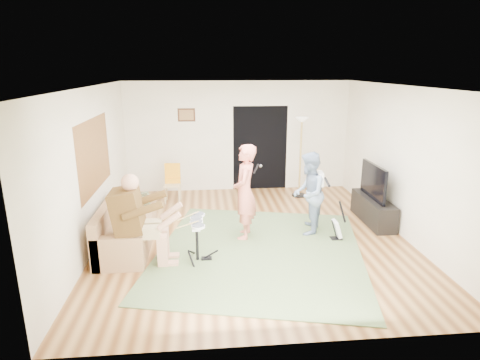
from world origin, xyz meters
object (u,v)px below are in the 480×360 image
at_px(television, 373,181).
at_px(guitar_spare, 337,229).
at_px(singer, 245,192).
at_px(guitarist, 309,193).
at_px(torchiere_lamp, 301,143).
at_px(dining_chair, 173,188).
at_px(drum_kit, 197,242).
at_px(tv_cabinet, 373,210).
at_px(sofa, 123,232).

bearing_deg(television, guitar_spare, -140.76).
relative_size(singer, guitarist, 1.12).
distance_m(torchiere_lamp, dining_chair, 3.17).
height_order(guitarist, television, guitarist).
xyz_separation_m(torchiere_lamp, television, (1.03, -1.80, -0.45)).
height_order(drum_kit, tv_cabinet, drum_kit).
xyz_separation_m(drum_kit, tv_cabinet, (3.50, 1.37, -0.07)).
bearing_deg(sofa, guitar_spare, -0.87).
xyz_separation_m(torchiere_lamp, dining_chair, (-3.01, -0.14, -0.99)).
xyz_separation_m(dining_chair, television, (4.04, -1.66, 0.54)).
bearing_deg(guitar_spare, television, 39.24).
height_order(dining_chair, television, television).
bearing_deg(guitarist, sofa, -64.11).
distance_m(singer, guitarist, 1.20).
distance_m(guitarist, dining_chair, 3.38).
distance_m(torchiere_lamp, tv_cabinet, 2.35).
bearing_deg(drum_kit, guitarist, 25.22).
distance_m(drum_kit, dining_chair, 3.08).
xyz_separation_m(sofa, tv_cabinet, (4.79, 0.72, -0.01)).
distance_m(singer, torchiere_lamp, 2.82).
bearing_deg(sofa, drum_kit, -26.82).
xyz_separation_m(guitar_spare, dining_chair, (-3.10, 2.43, 0.10)).
bearing_deg(dining_chair, torchiere_lamp, 3.99).
relative_size(guitarist, tv_cabinet, 1.10).
height_order(guitar_spare, torchiere_lamp, torchiere_lamp).
relative_size(sofa, guitarist, 1.25).
relative_size(sofa, guitar_spare, 2.63).
relative_size(sofa, television, 1.78).
bearing_deg(torchiere_lamp, sofa, -145.84).
distance_m(singer, tv_cabinet, 2.76).
height_order(sofa, guitar_spare, sofa).
distance_m(guitarist, torchiere_lamp, 2.29).
bearing_deg(tv_cabinet, drum_kit, -158.68).
xyz_separation_m(sofa, television, (4.74, 0.72, 0.59)).
relative_size(drum_kit, dining_chair, 0.83).
bearing_deg(singer, drum_kit, -34.01).
bearing_deg(guitar_spare, dining_chair, 141.88).
bearing_deg(sofa, tv_cabinet, 8.51).
height_order(singer, dining_chair, singer).
height_order(torchiere_lamp, television, torchiere_lamp).
bearing_deg(guitarist, singer, -64.36).
bearing_deg(singer, guitar_spare, 91.76).
distance_m(singer, guitar_spare, 1.79).
bearing_deg(drum_kit, tv_cabinet, 21.32).
relative_size(guitarist, television, 1.43).
bearing_deg(television, tv_cabinet, 0.00).
height_order(drum_kit, television, television).
height_order(guitar_spare, tv_cabinet, guitar_spare).
bearing_deg(torchiere_lamp, guitarist, -99.51).
xyz_separation_m(guitarist, torchiere_lamp, (0.37, 2.20, 0.53)).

